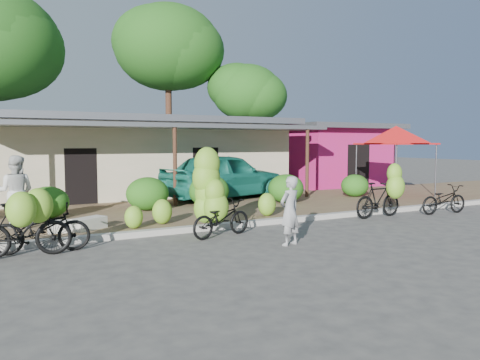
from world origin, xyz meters
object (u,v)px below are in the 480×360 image
at_px(red_canopy, 396,135).
at_px(tree_center_right, 164,46).
at_px(vendor, 290,211).
at_px(bike_far_left, 41,226).
at_px(bike_far_right, 444,199).
at_px(bystander, 16,191).
at_px(sack_far, 64,226).
at_px(bike_left, 23,227).
at_px(bike_right, 382,196).
at_px(sack_near, 89,223).
at_px(bike_center, 213,199).
at_px(teal_van, 224,176).
at_px(tree_near_right, 243,91).

bearing_deg(red_canopy, tree_center_right, 115.85).
bearing_deg(vendor, bike_far_left, -35.00).
bearing_deg(tree_center_right, bike_far_right, -75.84).
height_order(red_canopy, bystander, red_canopy).
xyz_separation_m(sack_far, vendor, (4.34, -3.38, 0.52)).
distance_m(bike_left, bike_far_right, 12.35).
distance_m(bike_far_left, bike_right, 9.58).
relative_size(bike_far_right, bystander, 0.98).
relative_size(bike_right, vendor, 1.18).
distance_m(red_canopy, sack_near, 12.87).
xyz_separation_m(red_canopy, bystander, (-14.12, -0.63, -1.56)).
xyz_separation_m(bike_center, teal_van, (3.09, 5.65, 0.11)).
relative_size(bike_center, teal_van, 0.42).
xyz_separation_m(bike_far_right, sack_near, (-10.73, 1.98, -0.20)).
bearing_deg(bike_right, tree_near_right, -13.00).
xyz_separation_m(bike_left, bike_center, (4.33, 0.34, 0.28)).
height_order(bike_left, bike_far_right, bike_left).
bearing_deg(tree_near_right, red_canopy, -79.96).
bearing_deg(bystander, bike_far_right, -170.57).
distance_m(tree_near_right, bike_far_right, 14.46).
height_order(sack_near, vendor, vendor).
bearing_deg(bike_right, bike_center, 86.63).
distance_m(bike_far_right, sack_far, 11.50).
relative_size(tree_center_right, teal_van, 1.91).
bearing_deg(vendor, teal_van, -120.99).
xyz_separation_m(tree_center_right, vendor, (-3.05, -17.11, -6.95)).
xyz_separation_m(tree_near_right, sack_near, (-10.78, -11.67, -4.97)).
xyz_separation_m(bike_center, sack_far, (-3.32, 1.53, -0.65)).
bearing_deg(bike_far_left, bike_right, -82.11).
distance_m(bike_center, sack_near, 3.21).
xyz_separation_m(bike_far_right, sack_far, (-11.34, 1.91, -0.21)).
relative_size(bike_far_left, sack_far, 2.70).
bearing_deg(tree_near_right, bystander, -139.71).
distance_m(tree_center_right, bike_right, 16.96).
bearing_deg(teal_van, bike_far_right, -158.31).
xyz_separation_m(bike_left, vendor, (5.36, -1.51, 0.15)).
bearing_deg(bike_right, sack_near, 76.03).
xyz_separation_m(tree_near_right, bystander, (-12.37, -10.49, -4.19)).
bearing_deg(vendor, sack_near, -58.29).
bearing_deg(bystander, bike_center, 170.94).
height_order(red_canopy, vendor, red_canopy).
xyz_separation_m(bike_right, sack_far, (-8.92, 1.62, -0.43)).
xyz_separation_m(tree_center_right, teal_van, (-0.98, -9.61, -6.72)).
relative_size(bike_left, vendor, 1.21).
relative_size(red_canopy, teal_van, 0.67).
xyz_separation_m(tree_center_right, bystander, (-8.37, -12.49, -6.68)).
height_order(red_canopy, sack_far, red_canopy).
bearing_deg(tree_near_right, bike_left, -132.36).
relative_size(tree_near_right, bike_far_right, 3.72).
xyz_separation_m(tree_center_right, bike_far_left, (-8.05, -15.35, -7.16)).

